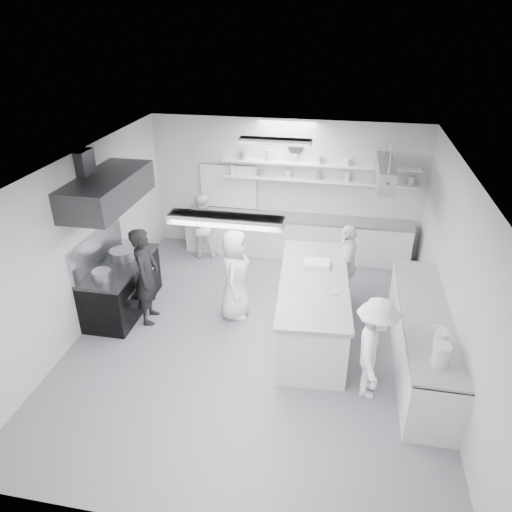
% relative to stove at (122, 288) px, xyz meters
% --- Properties ---
extents(floor, '(6.00, 7.00, 0.02)m').
position_rel_stove_xyz_m(floor, '(2.60, -0.40, -0.46)').
color(floor, gray).
rests_on(floor, ground).
extents(ceiling, '(6.00, 7.00, 0.02)m').
position_rel_stove_xyz_m(ceiling, '(2.60, -0.40, 2.56)').
color(ceiling, white).
rests_on(ceiling, wall_back).
extents(wall_back, '(6.00, 0.04, 3.00)m').
position_rel_stove_xyz_m(wall_back, '(2.60, 3.10, 1.05)').
color(wall_back, beige).
rests_on(wall_back, floor).
extents(wall_front, '(6.00, 0.04, 3.00)m').
position_rel_stove_xyz_m(wall_front, '(2.60, -3.90, 1.05)').
color(wall_front, beige).
rests_on(wall_front, floor).
extents(wall_left, '(0.04, 7.00, 3.00)m').
position_rel_stove_xyz_m(wall_left, '(-0.40, -0.40, 1.05)').
color(wall_left, beige).
rests_on(wall_left, floor).
extents(wall_right, '(0.04, 7.00, 3.00)m').
position_rel_stove_xyz_m(wall_right, '(5.60, -0.40, 1.05)').
color(wall_right, beige).
rests_on(wall_right, floor).
extents(stove, '(0.80, 1.80, 0.90)m').
position_rel_stove_xyz_m(stove, '(0.00, 0.00, 0.00)').
color(stove, black).
rests_on(stove, floor).
extents(exhaust_hood, '(0.85, 2.00, 0.50)m').
position_rel_stove_xyz_m(exhaust_hood, '(0.00, -0.00, 1.90)').
color(exhaust_hood, '#313134').
rests_on(exhaust_hood, wall_left).
extents(back_counter, '(5.00, 0.60, 0.92)m').
position_rel_stove_xyz_m(back_counter, '(2.90, 2.80, 0.01)').
color(back_counter, silver).
rests_on(back_counter, floor).
extents(shelf_lower, '(4.20, 0.26, 0.04)m').
position_rel_stove_xyz_m(shelf_lower, '(3.30, 2.97, 1.30)').
color(shelf_lower, silver).
rests_on(shelf_lower, wall_back).
extents(shelf_upper, '(4.20, 0.26, 0.04)m').
position_rel_stove_xyz_m(shelf_upper, '(3.30, 2.97, 1.65)').
color(shelf_upper, silver).
rests_on(shelf_upper, wall_back).
extents(pass_through_window, '(1.30, 0.04, 1.00)m').
position_rel_stove_xyz_m(pass_through_window, '(1.30, 3.08, 1.00)').
color(pass_through_window, black).
rests_on(pass_through_window, wall_back).
extents(wall_clock, '(0.32, 0.05, 0.32)m').
position_rel_stove_xyz_m(wall_clock, '(2.80, 3.06, 2.00)').
color(wall_clock, white).
rests_on(wall_clock, wall_back).
extents(right_counter, '(0.74, 3.30, 0.94)m').
position_rel_stove_xyz_m(right_counter, '(5.25, -0.60, 0.02)').
color(right_counter, silver).
rests_on(right_counter, floor).
extents(pot_rack, '(0.30, 1.60, 0.40)m').
position_rel_stove_xyz_m(pot_rack, '(4.60, 2.00, 1.85)').
color(pot_rack, '#9DA0A7').
rests_on(pot_rack, ceiling).
extents(light_fixture_front, '(1.30, 0.25, 0.10)m').
position_rel_stove_xyz_m(light_fixture_front, '(2.60, -2.20, 2.49)').
color(light_fixture_front, silver).
rests_on(light_fixture_front, ceiling).
extents(light_fixture_rear, '(1.30, 0.25, 0.10)m').
position_rel_stove_xyz_m(light_fixture_rear, '(2.60, 1.40, 2.49)').
color(light_fixture_rear, silver).
rests_on(light_fixture_rear, ceiling).
extents(prep_island, '(1.24, 2.85, 1.03)m').
position_rel_stove_xyz_m(prep_island, '(3.51, -0.11, 0.06)').
color(prep_island, silver).
rests_on(prep_island, floor).
extents(stove_pot, '(0.45, 0.45, 0.23)m').
position_rel_stove_xyz_m(stove_pot, '(0.00, 0.18, 0.57)').
color(stove_pot, '#9DA0A7').
rests_on(stove_pot, stove).
extents(cook_stove, '(0.52, 0.71, 1.79)m').
position_rel_stove_xyz_m(cook_stove, '(0.62, -0.23, 0.45)').
color(cook_stove, black).
rests_on(cook_stove, floor).
extents(cook_back, '(0.82, 0.70, 1.48)m').
position_rel_stove_xyz_m(cook_back, '(0.82, 2.38, 0.29)').
color(cook_back, white).
rests_on(cook_back, floor).
extents(cook_island_left, '(0.56, 0.84, 1.68)m').
position_rel_stove_xyz_m(cook_island_left, '(2.10, 0.21, 0.39)').
color(cook_island_left, white).
rests_on(cook_island_left, floor).
extents(cook_island_right, '(0.48, 0.98, 1.62)m').
position_rel_stove_xyz_m(cook_island_right, '(4.03, 0.99, 0.36)').
color(cook_island_right, white).
rests_on(cook_island_right, floor).
extents(cook_right, '(0.65, 1.06, 1.59)m').
position_rel_stove_xyz_m(cook_right, '(4.47, -1.40, 0.34)').
color(cook_right, white).
rests_on(cook_right, floor).
extents(bowl_island_a, '(0.26, 0.26, 0.06)m').
position_rel_stove_xyz_m(bowl_island_a, '(3.61, 0.66, 0.60)').
color(bowl_island_a, '#9DA0A7').
rests_on(bowl_island_a, prep_island).
extents(bowl_island_b, '(0.24, 0.24, 0.07)m').
position_rel_stove_xyz_m(bowl_island_b, '(3.81, -0.47, 0.61)').
color(bowl_island_b, silver).
rests_on(bowl_island_b, prep_island).
extents(bowl_right, '(0.25, 0.25, 0.05)m').
position_rel_stove_xyz_m(bowl_right, '(5.35, -1.04, 0.52)').
color(bowl_right, silver).
rests_on(bowl_right, right_counter).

